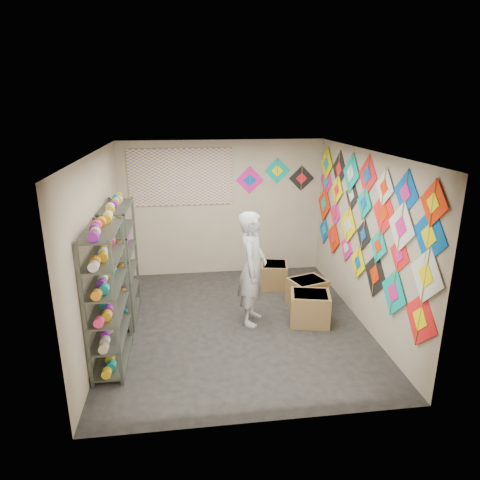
{
  "coord_description": "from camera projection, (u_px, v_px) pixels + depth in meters",
  "views": [
    {
      "loc": [
        -0.74,
        -6.07,
        3.34
      ],
      "look_at": [
        0.1,
        0.3,
        1.3
      ],
      "focal_mm": 32.0,
      "sensor_mm": 36.0,
      "label": 1
    }
  ],
  "objects": [
    {
      "name": "carton_c",
      "position": [
        274.0,
        275.0,
        8.15
      ],
      "size": [
        0.58,
        0.62,
        0.47
      ],
      "primitive_type": "cube",
      "rotation": [
        0.0,
        0.0,
        -0.19
      ],
      "color": "brown",
      "rests_on": "ground"
    },
    {
      "name": "shelf_rack_front",
      "position": [
        108.0,
        298.0,
        5.53
      ],
      "size": [
        0.4,
        1.1,
        1.9
      ],
      "primitive_type": "cube",
      "color": "#4C5147",
      "rests_on": "ground"
    },
    {
      "name": "poster",
      "position": [
        181.0,
        177.0,
        8.24
      ],
      "size": [
        2.0,
        0.01,
        1.1
      ],
      "primitive_type": "cube",
      "color": "#7553B5",
      "rests_on": "room_walls"
    },
    {
      "name": "room_walls",
      "position": [
        236.0,
        224.0,
        6.34
      ],
      "size": [
        4.5,
        4.5,
        4.5
      ],
      "color": "tan",
      "rests_on": "ground"
    },
    {
      "name": "ground",
      "position": [
        236.0,
        323.0,
        6.84
      ],
      "size": [
        4.5,
        4.5,
        0.0
      ],
      "primitive_type": "plane",
      "color": "black"
    },
    {
      "name": "string_spools",
      "position": [
        114.0,
        273.0,
        6.11
      ],
      "size": [
        0.12,
        2.36,
        0.12
      ],
      "color": "#FF2F69",
      "rests_on": "ground"
    },
    {
      "name": "shelf_rack_back",
      "position": [
        121.0,
        263.0,
        6.76
      ],
      "size": [
        0.4,
        1.1,
        1.9
      ],
      "primitive_type": "cube",
      "color": "#4C5147",
      "rests_on": "ground"
    },
    {
      "name": "shopkeeper",
      "position": [
        252.0,
        269.0,
        6.64
      ],
      "size": [
        0.94,
        0.86,
        1.82
      ],
      "primitive_type": "imported",
      "rotation": [
        0.0,
        0.0,
        1.23
      ],
      "color": "beige",
      "rests_on": "ground"
    },
    {
      "name": "carton_a",
      "position": [
        310.0,
        308.0,
        6.79
      ],
      "size": [
        0.71,
        0.63,
        0.51
      ],
      "primitive_type": "cube",
      "rotation": [
        0.0,
        0.0,
        -0.23
      ],
      "color": "brown",
      "rests_on": "ground"
    },
    {
      "name": "kite_wall_display",
      "position": [
        364.0,
        220.0,
        6.56
      ],
      "size": [
        0.06,
        4.41,
        2.11
      ],
      "color": "red",
      "rests_on": "room_walls"
    },
    {
      "name": "back_wall_kites",
      "position": [
        275.0,
        177.0,
        8.49
      ],
      "size": [
        1.59,
        0.02,
        0.72
      ],
      "color": "#E6168C",
      "rests_on": "room_walls"
    },
    {
      "name": "carton_b",
      "position": [
        307.0,
        293.0,
        7.37
      ],
      "size": [
        0.72,
        0.65,
        0.48
      ],
      "primitive_type": "cube",
      "rotation": [
        0.0,
        0.0,
        0.32
      ],
      "color": "brown",
      "rests_on": "ground"
    }
  ]
}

